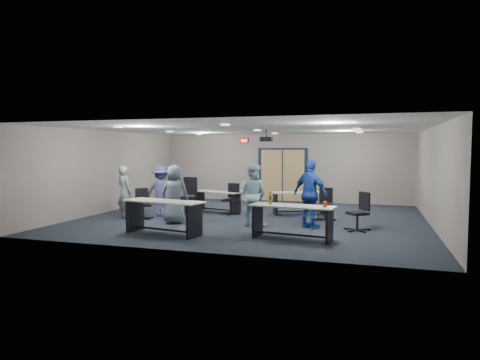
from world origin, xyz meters
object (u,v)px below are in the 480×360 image
(person_gray, at_px, (125,192))
(table_front_right, at_px, (292,216))
(table_front_left, at_px, (163,211))
(chair_back_b, at_px, (230,199))
(person_back, at_px, (161,191))
(person_lightblue, at_px, (253,195))
(table_back_left, at_px, (217,198))
(chair_back_d, at_px, (325,204))
(table_back_right, at_px, (299,199))
(person_navy, at_px, (311,194))
(chair_back_a, at_px, (186,196))
(chair_loose_right, at_px, (357,212))
(chair_loose_left, at_px, (143,204))
(person_plaid, at_px, (174,194))

(person_gray, bearing_deg, table_front_right, -169.16)
(table_front_left, xyz_separation_m, chair_back_b, (0.52, 3.62, -0.07))
(table_front_right, distance_m, person_back, 5.02)
(table_front_right, bearing_deg, person_lightblue, 140.12)
(table_back_left, relative_size, chair_back_d, 1.89)
(person_gray, bearing_deg, table_front_left, 167.18)
(table_back_right, height_order, chair_back_b, chair_back_b)
(table_back_right, bearing_deg, person_navy, -97.68)
(chair_back_a, distance_m, chair_loose_right, 5.39)
(chair_back_a, relative_size, person_back, 0.76)
(chair_loose_left, relative_size, person_gray, 0.57)
(table_back_left, bearing_deg, chair_loose_right, -8.04)
(chair_loose_right, bearing_deg, chair_back_b, -151.45)
(table_back_left, bearing_deg, person_lightblue, -33.22)
(table_front_left, height_order, chair_back_b, chair_back_b)
(chair_back_b, relative_size, person_gray, 0.61)
(table_back_right, bearing_deg, chair_loose_right, -75.50)
(person_gray, relative_size, person_back, 1.01)
(table_back_left, height_order, person_plaid, person_plaid)
(chair_loose_right, bearing_deg, person_lightblue, -126.16)
(chair_loose_left, distance_m, person_navy, 5.01)
(table_front_left, xyz_separation_m, chair_back_a, (-0.74, 2.92, 0.04))
(table_back_right, bearing_deg, person_gray, -177.12)
(chair_loose_left, relative_size, chair_loose_right, 0.92)
(table_back_left, relative_size, chair_back_a, 1.49)
(table_back_left, relative_size, person_back, 1.13)
(table_front_right, xyz_separation_m, person_navy, (0.21, 1.50, 0.37))
(chair_back_a, xyz_separation_m, chair_back_b, (1.26, 0.69, -0.11))
(table_back_left, relative_size, person_navy, 0.98)
(chair_back_b, height_order, person_gray, person_gray)
(person_plaid, distance_m, person_lightblue, 2.22)
(table_front_left, relative_size, chair_back_b, 2.16)
(table_front_left, bearing_deg, table_back_right, 68.00)
(table_back_left, bearing_deg, chair_back_a, -108.14)
(chair_back_d, height_order, person_lightblue, person_lightblue)
(table_front_right, height_order, person_gray, person_gray)
(person_gray, bearing_deg, person_lightblue, -154.31)
(chair_back_a, bearing_deg, person_back, -134.97)
(table_front_left, bearing_deg, person_navy, 38.99)
(table_back_right, distance_m, person_back, 4.40)
(chair_back_b, height_order, chair_loose_right, chair_loose_right)
(table_front_left, height_order, chair_loose_right, chair_loose_right)
(chair_back_a, distance_m, person_lightblue, 2.78)
(chair_back_b, bearing_deg, chair_back_d, 6.10)
(table_back_right, relative_size, chair_back_b, 1.89)
(chair_loose_right, relative_size, person_lightblue, 0.58)
(chair_back_a, relative_size, chair_loose_right, 1.21)
(table_back_right, distance_m, chair_loose_left, 4.90)
(table_front_right, distance_m, chair_back_d, 2.96)
(chair_back_d, relative_size, person_navy, 0.52)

